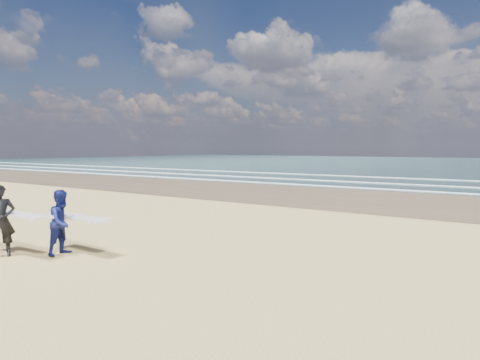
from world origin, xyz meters
The scene contains 2 objects.
surfer_near centered at (0.87, 0.00, 0.94)m, with size 2.22×1.07×1.85m.
surfer_far centered at (1.95, 1.00, 0.85)m, with size 2.21×1.08×1.69m.
Camera 1 is at (11.92, -5.43, 2.78)m, focal length 32.00 mm.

